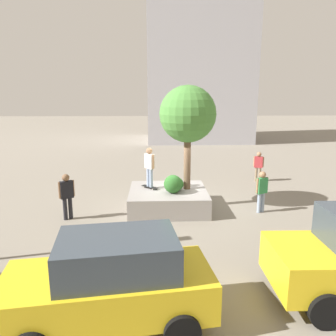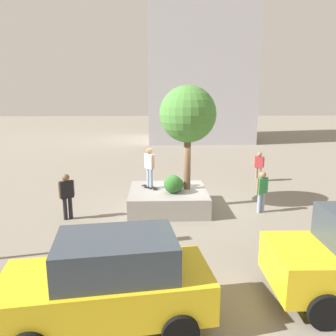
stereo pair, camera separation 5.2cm
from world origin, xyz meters
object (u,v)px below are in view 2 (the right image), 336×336
(planter_ledge, at_px, (168,199))
(sedan_parked, at_px, (110,281))
(skateboard, at_px, (150,187))
(skateboarder, at_px, (150,164))
(passerby_with_bag, at_px, (262,189))
(plaza_tree, at_px, (188,115))
(pedestrian_crossing, at_px, (67,193))
(bystander_watching, at_px, (259,165))

(planter_ledge, distance_m, sedan_parked, 7.03)
(skateboard, bearing_deg, skateboarder, -176.42)
(sedan_parked, distance_m, passerby_with_bag, 8.06)
(skateboard, bearing_deg, planter_ledge, 162.11)
(sedan_parked, bearing_deg, plaza_tree, -107.10)
(sedan_parked, distance_m, pedestrian_crossing, 6.32)
(passerby_with_bag, bearing_deg, skateboarder, -10.44)
(skateboarder, bearing_deg, bystander_watching, -145.82)
(skateboarder, bearing_deg, planter_ledge, 162.11)
(planter_ledge, height_order, plaza_tree, plaza_tree)
(skateboarder, relative_size, passerby_with_bag, 0.97)
(skateboard, bearing_deg, bystander_watching, -145.82)
(skateboard, xyz_separation_m, bystander_watching, (-5.71, -3.88, 0.07))
(skateboarder, relative_size, pedestrian_crossing, 0.93)
(skateboarder, xyz_separation_m, passerby_with_bag, (-4.38, 0.81, -0.84))
(planter_ledge, xyz_separation_m, bystander_watching, (-4.97, -4.12, 0.52))
(sedan_parked, xyz_separation_m, pedestrian_crossing, (2.38, -5.85, 0.04))
(skateboarder, bearing_deg, pedestrian_crossing, 22.59)
(plaza_tree, height_order, sedan_parked, plaza_tree)
(pedestrian_crossing, bearing_deg, sedan_parked, 112.17)
(planter_ledge, xyz_separation_m, passerby_with_bag, (-3.64, 0.57, 0.56))
(plaza_tree, bearing_deg, planter_ledge, 10.52)
(passerby_with_bag, relative_size, bystander_watching, 1.03)
(bystander_watching, bearing_deg, plaza_tree, 43.43)
(sedan_parked, relative_size, pedestrian_crossing, 2.46)
(passerby_with_bag, distance_m, bystander_watching, 4.87)
(planter_ledge, distance_m, skateboarder, 1.60)
(plaza_tree, height_order, passerby_with_bag, plaza_tree)
(pedestrian_crossing, relative_size, passerby_with_bag, 1.05)
(plaza_tree, distance_m, passerby_with_bag, 4.08)
(bystander_watching, bearing_deg, sedan_parked, 59.96)
(planter_ledge, relative_size, passerby_with_bag, 1.87)
(pedestrian_crossing, relative_size, bystander_watching, 1.08)
(skateboarder, height_order, sedan_parked, skateboarder)
(plaza_tree, bearing_deg, pedestrian_crossing, 14.39)
(skateboarder, distance_m, bystander_watching, 6.96)
(plaza_tree, height_order, pedestrian_crossing, plaza_tree)
(planter_ledge, bearing_deg, bystander_watching, -140.38)
(sedan_parked, height_order, pedestrian_crossing, sedan_parked)
(pedestrian_crossing, bearing_deg, passerby_with_bag, -176.50)
(plaza_tree, xyz_separation_m, skateboarder, (1.51, -0.09, -1.98))
(skateboard, relative_size, bystander_watching, 0.45)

